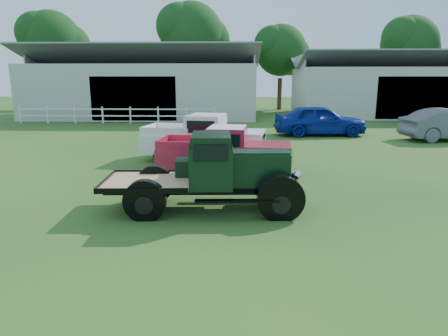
# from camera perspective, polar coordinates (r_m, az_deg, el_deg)

# --- Properties ---
(ground) EXTENTS (120.00, 120.00, 0.00)m
(ground) POSITION_cam_1_polar(r_m,az_deg,el_deg) (9.02, -1.49, -8.22)
(ground) COLOR #22431C
(shed_left) EXTENTS (18.80, 10.20, 5.60)m
(shed_left) POSITION_cam_1_polar(r_m,az_deg,el_deg) (35.20, -10.92, 11.90)
(shed_left) COLOR #B0B0B0
(shed_left) RESTS_ON ground
(shed_right) EXTENTS (16.80, 9.20, 5.20)m
(shed_right) POSITION_cam_1_polar(r_m,az_deg,el_deg) (37.91, 22.91, 10.89)
(shed_right) COLOR #B0B0B0
(shed_right) RESTS_ON ground
(fence_rail) EXTENTS (14.20, 0.16, 1.20)m
(fence_rail) POSITION_cam_1_polar(r_m,az_deg,el_deg) (29.75, -15.10, 7.32)
(fence_rail) COLOR white
(fence_rail) RESTS_ON ground
(tree_a) EXTENTS (6.30, 6.30, 10.50)m
(tree_a) POSITION_cam_1_polar(r_m,az_deg,el_deg) (45.37, -23.23, 14.38)
(tree_a) COLOR black
(tree_a) RESTS_ON ground
(tree_b) EXTENTS (6.90, 6.90, 11.50)m
(tree_b) POSITION_cam_1_polar(r_m,az_deg,el_deg) (42.71, -4.63, 16.18)
(tree_b) COLOR black
(tree_b) RESTS_ON ground
(tree_c) EXTENTS (5.40, 5.40, 9.00)m
(tree_c) POSITION_cam_1_polar(r_m,az_deg,el_deg) (41.67, 8.06, 14.46)
(tree_c) COLOR black
(tree_c) RESTS_ON ground
(tree_d) EXTENTS (6.00, 6.00, 10.00)m
(tree_d) POSITION_cam_1_polar(r_m,az_deg,el_deg) (45.92, 24.78, 13.90)
(tree_d) COLOR black
(tree_d) RESTS_ON ground
(vintage_flatbed) EXTENTS (4.87, 2.09, 1.90)m
(vintage_flatbed) POSITION_cam_1_polar(r_m,az_deg,el_deg) (9.84, -2.35, -0.62)
(vintage_flatbed) COLOR black
(vintage_flatbed) RESTS_ON ground
(red_pickup) EXTENTS (4.71, 2.21, 1.66)m
(red_pickup) POSITION_cam_1_polar(r_m,az_deg,el_deg) (13.39, 0.09, 2.48)
(red_pickup) COLOR #C1213E
(red_pickup) RESTS_ON ground
(white_pickup) EXTENTS (5.14, 2.75, 1.79)m
(white_pickup) POSITION_cam_1_polar(r_m,az_deg,el_deg) (15.77, -2.90, 4.28)
(white_pickup) COLOR white
(white_pickup) RESTS_ON ground
(misc_car_blue) EXTENTS (5.18, 2.34, 1.73)m
(misc_car_blue) POSITION_cam_1_polar(r_m,az_deg,el_deg) (23.41, 13.50, 6.67)
(misc_car_blue) COLOR navy
(misc_car_blue) RESTS_ON ground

